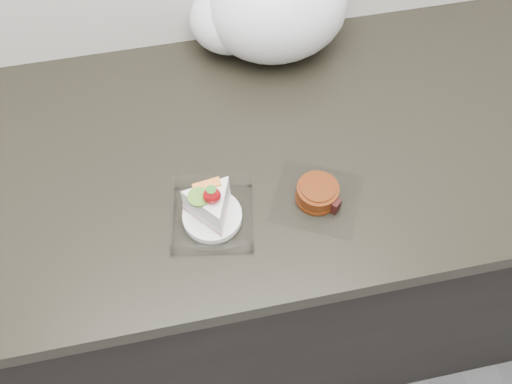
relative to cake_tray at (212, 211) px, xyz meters
The scene contains 4 objects.
counter 0.50m from the cake_tray, 81.86° to the left, with size 2.04×0.64×0.90m.
cake_tray is the anchor object (origin of this frame).
mooncake_wrap 0.19m from the cake_tray, ahead, with size 0.20×0.19×0.04m.
plastic_bag 0.44m from the cake_tray, 65.06° to the left, with size 0.32×0.22×0.26m.
Camera 1 is at (-0.05, 1.04, 1.76)m, focal length 40.00 mm.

